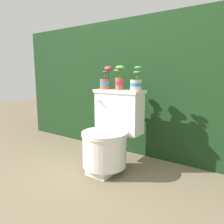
{
  "coord_description": "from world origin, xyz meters",
  "views": [
    {
      "loc": [
        1.27,
        -1.59,
        0.93
      ],
      "look_at": [
        0.06,
        0.09,
        0.57
      ],
      "focal_mm": 35.0,
      "sensor_mm": 36.0,
      "label": 1
    }
  ],
  "objects_px": {
    "toilet": "(110,134)",
    "potted_plant_midleft": "(120,78)",
    "potted_plant_left": "(106,80)",
    "potted_plant_middle": "(136,83)"
  },
  "relations": [
    {
      "from": "toilet",
      "to": "potted_plant_midleft",
      "type": "relative_size",
      "value": 3.26
    },
    {
      "from": "potted_plant_left",
      "to": "potted_plant_midleft",
      "type": "xyz_separation_m",
      "value": [
        0.18,
        -0.02,
        0.02
      ]
    },
    {
      "from": "potted_plant_left",
      "to": "potted_plant_midleft",
      "type": "height_order",
      "value": "same"
    },
    {
      "from": "potted_plant_left",
      "to": "toilet",
      "type": "bearing_deg",
      "value": -43.3
    },
    {
      "from": "toilet",
      "to": "potted_plant_midleft",
      "type": "height_order",
      "value": "potted_plant_midleft"
    },
    {
      "from": "toilet",
      "to": "potted_plant_midleft",
      "type": "xyz_separation_m",
      "value": [
        -0.0,
        0.16,
        0.54
      ]
    },
    {
      "from": "potted_plant_left",
      "to": "potted_plant_middle",
      "type": "height_order",
      "value": "potted_plant_left"
    },
    {
      "from": "potted_plant_midleft",
      "to": "toilet",
      "type": "bearing_deg",
      "value": -88.27
    },
    {
      "from": "toilet",
      "to": "potted_plant_middle",
      "type": "relative_size",
      "value": 3.45
    },
    {
      "from": "potted_plant_midleft",
      "to": "potted_plant_middle",
      "type": "xyz_separation_m",
      "value": [
        0.2,
        -0.02,
        -0.04
      ]
    }
  ]
}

